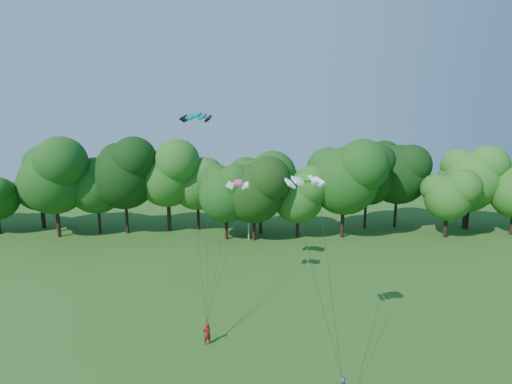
{
  "coord_description": "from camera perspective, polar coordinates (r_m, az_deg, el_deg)",
  "views": [
    {
      "loc": [
        0.56,
        -18.32,
        16.56
      ],
      "look_at": [
        0.62,
        13.0,
        10.39
      ],
      "focal_mm": 28.0,
      "sensor_mm": 36.0,
      "label": 1
    }
  ],
  "objects": [
    {
      "name": "kite_pink",
      "position": [
        35.53,
        -2.62,
        1.36
      ],
      "size": [
        2.11,
        1.16,
        0.41
      ],
      "rotation": [
        0.0,
        0.0,
        -0.09
      ],
      "color": "#F64493",
      "rests_on": "ground"
    },
    {
      "name": "kite_teal",
      "position": [
        35.24,
        -8.49,
        10.85
      ],
      "size": [
        2.79,
        1.71,
        0.51
      ],
      "rotation": [
        0.0,
        0.0,
        -0.22
      ],
      "color": "#048279",
      "rests_on": "ground"
    },
    {
      "name": "kite_green",
      "position": [
        25.29,
        6.9,
        2.0
      ],
      "size": [
        2.59,
        1.71,
        0.4
      ],
      "rotation": [
        0.0,
        0.0,
        0.28
      ],
      "color": "green",
      "rests_on": "ground"
    },
    {
      "name": "utility_pole",
      "position": [
        52.62,
        -1.06,
        -2.91
      ],
      "size": [
        1.38,
        0.64,
        7.32
      ],
      "rotation": [
        0.0,
        0.0,
        -0.39
      ],
      "color": "beige",
      "rests_on": "ground"
    },
    {
      "name": "kite_flyer_left",
      "position": [
        30.99,
        -7.03,
        -19.42
      ],
      "size": [
        0.73,
        0.64,
        1.7
      ],
      "primitive_type": "imported",
      "rotation": [
        0.0,
        0.0,
        3.59
      ],
      "color": "maroon",
      "rests_on": "ground"
    },
    {
      "name": "tree_back_center",
      "position": [
        51.67,
        -0.31,
        1.42
      ],
      "size": [
        8.63,
        8.63,
        12.55
      ],
      "color": "black",
      "rests_on": "ground"
    },
    {
      "name": "tree_back_west",
      "position": [
        62.35,
        -27.01,
        2.39
      ],
      "size": [
        9.25,
        9.25,
        13.45
      ],
      "color": "#322214",
      "rests_on": "ground"
    },
    {
      "name": "tree_back_east",
      "position": [
        64.96,
        28.5,
        2.32
      ],
      "size": [
        8.95,
        8.95,
        13.02
      ],
      "color": "#351F15",
      "rests_on": "ground"
    }
  ]
}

